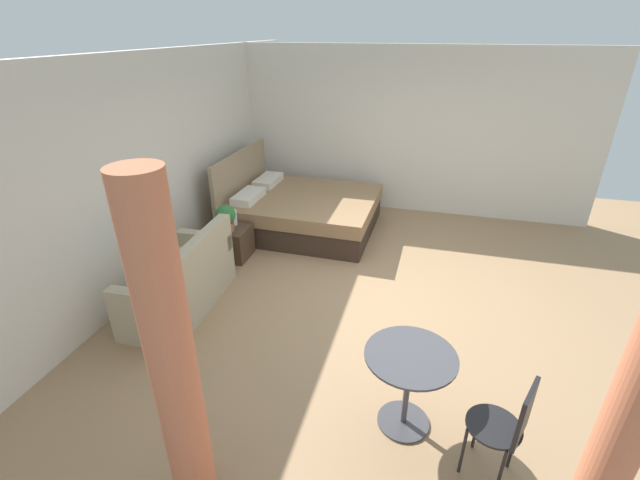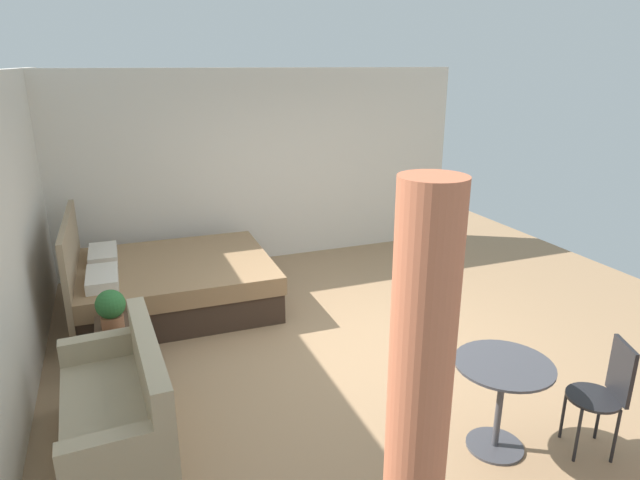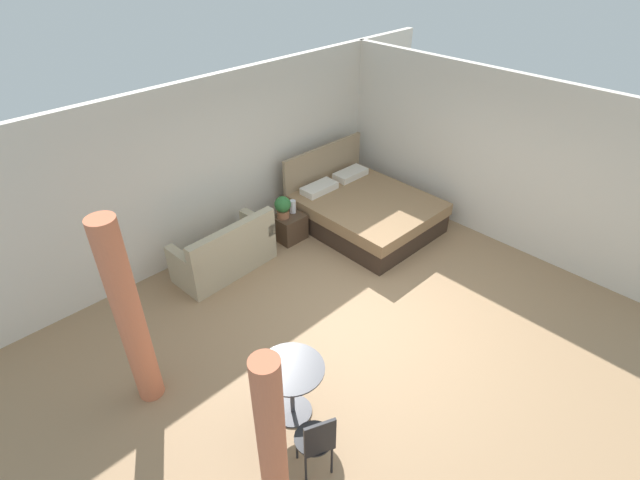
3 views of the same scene
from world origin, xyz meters
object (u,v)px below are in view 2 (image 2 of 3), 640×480
Objects in this scene: potted_plant at (111,308)px; cafe_chair_near_window at (607,388)px; bed at (170,283)px; vase at (111,308)px; nightstand at (120,344)px; couch at (120,414)px; balcony_table at (501,389)px.

potted_plant is 0.42× the size of cafe_chair_near_window.
bed is 10.10× the size of vase.
nightstand is (-1.21, 0.62, -0.08)m from bed.
couch is 3.27× the size of nightstand.
potted_plant is (-1.31, 0.65, 0.35)m from bed.
cafe_chair_near_window reaches higher than balcony_table.
nightstand is at bearing -21.04° from potted_plant.
cafe_chair_near_window is at bearing -111.35° from couch.
nightstand is (1.29, -0.03, -0.09)m from couch.
potted_plant reaches higher than balcony_table.
couch reaches higher than nightstand.
potted_plant is 1.71× the size of vase.
nightstand is at bearing -159.90° from vase.
vase is 0.25× the size of cafe_chair_near_window.
bed is at bearing -14.56° from couch.
vase is at bearing 51.04° from cafe_chair_near_window.
balcony_table reaches higher than vase.
cafe_chair_near_window reaches higher than nightstand.
balcony_table is at bearing -150.21° from bed.
vase is 4.33m from cafe_chair_near_window.
vase is 3.60m from balcony_table.
couch is 3.61m from cafe_chair_near_window.
vase is at bearing 20.10° from nightstand.
vase is at bearing 148.70° from bed.
balcony_table is at bearing -131.23° from nightstand.
potted_plant reaches higher than nightstand.
nightstand is 4.23m from cafe_chair_near_window.
cafe_chair_near_window is (-3.81, -2.71, 0.23)m from bed.
potted_plant is 4.19m from cafe_chair_near_window.
balcony_table is at bearing -132.21° from vase.
potted_plant is at bearing 50.44° from balcony_table.
potted_plant reaches higher than vase.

